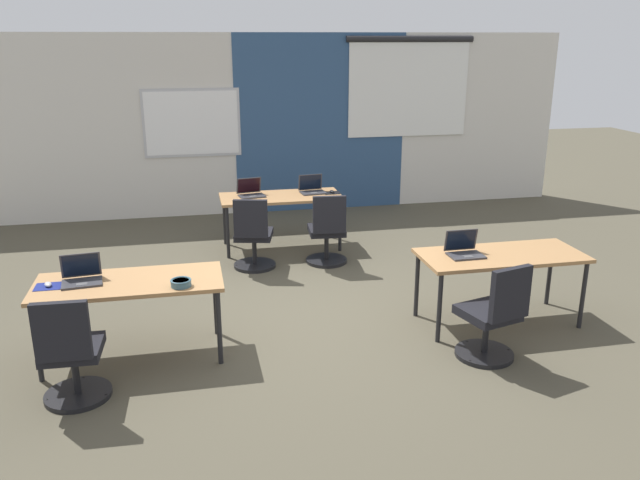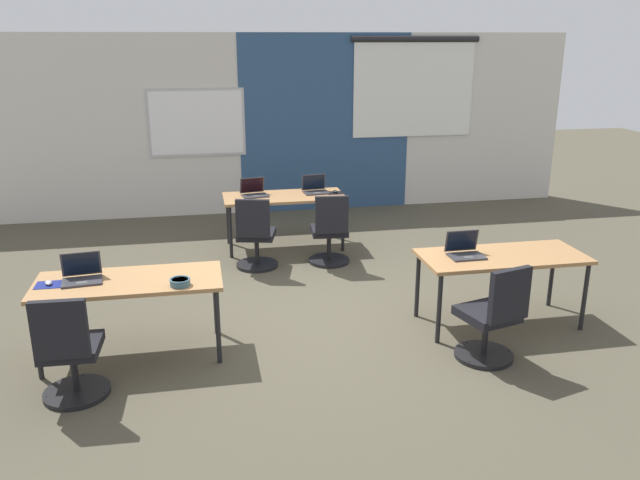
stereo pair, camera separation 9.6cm
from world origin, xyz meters
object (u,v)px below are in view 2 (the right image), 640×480
at_px(mouse_far_right, 335,192).
at_px(desk_far_center, 284,200).
at_px(chair_far_left, 256,239).
at_px(snack_bowl, 180,282).
at_px(laptop_far_right, 315,189).
at_px(laptop_far_left, 254,192).
at_px(desk_near_left, 129,286).
at_px(desk_near_right, 502,261).
at_px(chair_near_right_inner, 492,322).
at_px(mouse_near_left_end, 48,283).
at_px(laptop_near_right_inner, 465,251).
at_px(chair_near_left_end, 70,356).
at_px(laptop_near_left_end, 82,275).
at_px(chair_far_right, 330,235).

bearing_deg(mouse_far_right, desk_far_center, -179.21).
distance_m(chair_far_left, snack_bowl, 2.44).
distance_m(desk_far_center, mouse_far_right, 0.70).
bearing_deg(laptop_far_right, laptop_far_left, 175.83).
distance_m(desk_near_left, laptop_far_left, 3.18).
bearing_deg(desk_near_right, laptop_far_left, 126.73).
bearing_deg(chair_near_right_inner, laptop_far_right, -91.48).
relative_size(mouse_near_left_end, mouse_far_right, 1.09).
relative_size(laptop_far_left, laptop_near_right_inner, 1.11).
relative_size(desk_near_right, mouse_near_left_end, 14.30).
height_order(chair_near_left_end, laptop_far_left, laptop_far_left).
xyz_separation_m(desk_near_left, laptop_near_left_end, (-0.39, 0.05, 0.11)).
bearing_deg(mouse_far_right, desk_near_left, -131.07).
bearing_deg(laptop_near_left_end, chair_near_left_end, -97.93).
distance_m(desk_near_right, chair_near_left_end, 3.98).
height_order(desk_far_center, mouse_near_left_end, mouse_near_left_end).
distance_m(chair_far_right, snack_bowl, 2.88).
bearing_deg(chair_near_right_inner, chair_far_right, -87.71).
height_order(chair_near_left_end, chair_far_left, same).
bearing_deg(desk_near_right, desk_near_left, 180.00).
bearing_deg(laptop_near_left_end, desk_far_center, 45.42).
xyz_separation_m(desk_near_left, chair_near_left_end, (-0.41, -0.69, -0.28)).
bearing_deg(snack_bowl, desk_far_center, 66.65).
relative_size(laptop_far_left, chair_far_left, 0.41).
relative_size(mouse_near_left_end, chair_far_left, 0.12).
xyz_separation_m(laptop_far_left, snack_bowl, (-0.92, -3.09, -0.01)).
xyz_separation_m(desk_near_right, mouse_near_left_end, (-4.16, -0.00, 0.08)).
xyz_separation_m(laptop_far_right, chair_far_right, (0.02, -0.87, -0.39)).
bearing_deg(laptop_far_left, mouse_near_left_end, -134.57).
bearing_deg(chair_far_right, desk_near_left, 47.05).
bearing_deg(chair_near_right_inner, chair_far_left, -72.24).
bearing_deg(laptop_far_left, mouse_far_right, -12.66).
xyz_separation_m(desk_near_left, mouse_far_right, (2.45, 2.81, 0.08)).
bearing_deg(mouse_near_left_end, laptop_near_right_inner, 0.68).
height_order(desk_near_left, mouse_near_left_end, mouse_near_left_end).
relative_size(desk_near_left, chair_far_left, 1.74).
height_order(desk_far_center, chair_far_left, chair_far_left).
distance_m(laptop_near_right_inner, snack_bowl, 2.70).
bearing_deg(desk_near_left, mouse_near_left_end, -179.85).
bearing_deg(desk_near_left, laptop_near_right_inner, 0.79).
distance_m(mouse_near_left_end, laptop_far_left, 3.51).
bearing_deg(laptop_near_right_inner, chair_far_left, 131.69).
height_order(desk_far_center, laptop_far_right, laptop_far_right).
relative_size(mouse_near_left_end, chair_near_left_end, 0.12).
bearing_deg(laptop_near_right_inner, desk_near_left, 179.75).
distance_m(chair_far_left, chair_near_right_inner, 3.28).
xyz_separation_m(mouse_far_right, chair_near_right_inner, (0.63, -3.53, -0.36)).
bearing_deg(mouse_far_right, laptop_near_left_end, -135.82).
bearing_deg(chair_near_right_inner, desk_near_left, -28.46).
distance_m(mouse_near_left_end, laptop_near_right_inner, 3.78).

